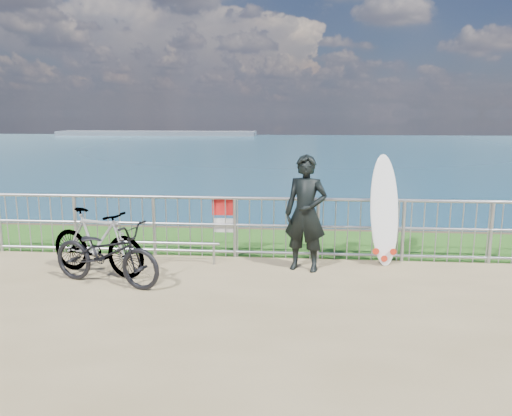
# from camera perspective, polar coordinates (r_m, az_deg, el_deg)

# --- Properties ---
(grass_strip) EXTENTS (120.00, 120.00, 0.00)m
(grass_strip) POSITION_cam_1_polar(r_m,az_deg,el_deg) (10.23, 1.17, -3.90)
(grass_strip) COLOR #225617
(grass_strip) RESTS_ON ground
(seascape) EXTENTS (260.00, 260.00, 5.00)m
(seascape) POSITION_cam_1_polar(r_m,az_deg,el_deg) (161.05, -11.10, 8.18)
(seascape) COLOR brown
(seascape) RESTS_ON ground
(railing) EXTENTS (10.06, 0.10, 1.13)m
(railing) POSITION_cam_1_polar(r_m,az_deg,el_deg) (9.03, 0.77, -2.16)
(railing) COLOR #989BA0
(railing) RESTS_ON ground
(surfer) EXTENTS (0.81, 0.64, 1.94)m
(surfer) POSITION_cam_1_polar(r_m,az_deg,el_deg) (8.30, 5.70, -0.61)
(surfer) COLOR black
(surfer) RESTS_ON ground
(surfboard) EXTENTS (0.57, 0.53, 1.92)m
(surfboard) POSITION_cam_1_polar(r_m,az_deg,el_deg) (8.90, 14.45, -0.68)
(surfboard) COLOR silver
(surfboard) RESTS_ON ground
(bicycle_near) EXTENTS (2.01, 1.18, 1.00)m
(bicycle_near) POSITION_cam_1_polar(r_m,az_deg,el_deg) (7.98, -16.76, -4.96)
(bicycle_near) COLOR black
(bicycle_near) RESTS_ON ground
(bicycle_far) EXTENTS (1.89, 1.05, 1.09)m
(bicycle_far) POSITION_cam_1_polar(r_m,az_deg,el_deg) (8.51, -17.69, -3.71)
(bicycle_far) COLOR black
(bicycle_far) RESTS_ON ground
(bike_rack) EXTENTS (1.89, 0.05, 0.39)m
(bike_rack) POSITION_cam_1_polar(r_m,az_deg,el_deg) (8.90, -10.25, -4.21)
(bike_rack) COLOR #989BA0
(bike_rack) RESTS_ON ground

